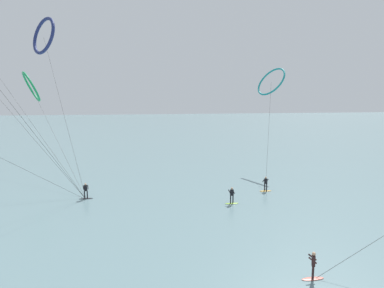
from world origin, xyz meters
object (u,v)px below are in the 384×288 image
object	(u,v)px
surfer_coral	(313,267)
kite_navy	(44,36)
surfer_lime	(232,197)
kite_teal	(271,82)
kite_emerald	(31,87)
surfer_charcoal	(86,192)
surfer_amber	(266,185)

from	to	relation	value
surfer_coral	kite_navy	bearing A→B (deg)	-118.41
surfer_lime	kite_navy	size ratio (longest dim) A/B	0.08
surfer_coral	kite_teal	distance (m)	35.71
surfer_coral	kite_navy	distance (m)	40.72
kite_emerald	kite_navy	bearing A→B (deg)	-178.61
surfer_charcoal	surfer_amber	size ratio (longest dim) A/B	1.00
surfer_lime	surfer_charcoal	bearing A→B (deg)	-30.57
surfer_amber	surfer_coral	size ratio (longest dim) A/B	1.00
surfer_lime	kite_teal	xyz separation A→B (m)	(10.89, 17.13, 12.16)
surfer_lime	kite_emerald	bearing A→B (deg)	-61.32
kite_emerald	kite_navy	size ratio (longest dim) A/B	1.25
surfer_amber	surfer_lime	world-z (taller)	same
surfer_charcoal	kite_emerald	size ratio (longest dim) A/B	0.07
surfer_charcoal	surfer_coral	bearing A→B (deg)	118.97
surfer_lime	surfer_coral	world-z (taller)	same
surfer_coral	kite_teal	world-z (taller)	kite_teal
surfer_amber	surfer_coral	xyz separation A→B (m)	(-4.46, -18.68, 0.00)
kite_navy	kite_teal	bearing A→B (deg)	53.59
surfer_amber	surfer_coral	distance (m)	19.20
kite_emerald	surfer_coral	bearing A→B (deg)	-169.41
surfer_charcoal	kite_teal	xyz separation A→B (m)	(25.60, 12.89, 12.16)
kite_emerald	kite_navy	world-z (taller)	kite_navy
surfer_coral	kite_emerald	size ratio (longest dim) A/B	0.07
surfer_coral	surfer_amber	bearing A→B (deg)	-167.01
kite_navy	surfer_lime	bearing A→B (deg)	13.54
surfer_charcoal	surfer_coral	world-z (taller)	same
surfer_charcoal	surfer_lime	bearing A→B (deg)	154.06
surfer_coral	surfer_charcoal	bearing A→B (deg)	-114.77
surfer_amber	kite_emerald	distance (m)	40.29
surfer_lime	surfer_amber	bearing A→B (deg)	-157.65
surfer_lime	surfer_coral	bearing A→B (deg)	78.02
surfer_lime	kite_teal	size ratio (longest dim) A/B	0.11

